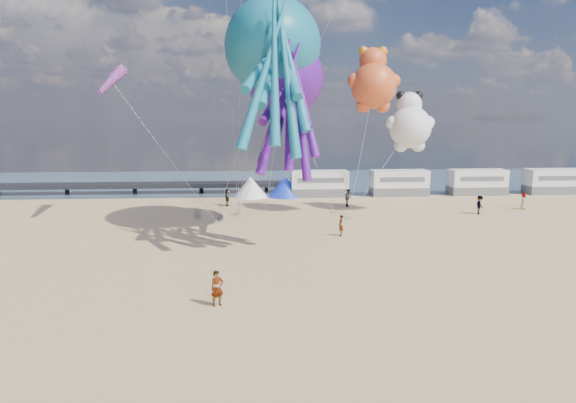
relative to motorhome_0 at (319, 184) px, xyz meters
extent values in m
plane|color=tan|center=(-6.00, -40.00, -1.50)|extent=(120.00, 120.00, 0.00)
plane|color=#365268|center=(-6.00, 15.00, -1.48)|extent=(120.00, 120.00, 0.00)
cube|color=black|center=(-34.00, 4.00, -0.50)|extent=(60.00, 3.00, 0.50)
cube|color=silver|center=(0.00, 0.00, 0.00)|extent=(6.60, 2.50, 3.00)
cube|color=silver|center=(9.50, 0.00, 0.00)|extent=(6.60, 2.50, 3.00)
cube|color=silver|center=(19.00, 0.00, 0.00)|extent=(6.60, 2.50, 3.00)
cube|color=silver|center=(28.50, 0.00, 0.00)|extent=(6.60, 2.50, 3.00)
cone|color=white|center=(-8.00, 0.00, -0.30)|extent=(4.00, 4.00, 2.40)
cone|color=#1933CC|center=(-4.00, 0.00, -0.30)|extent=(4.00, 4.00, 2.40)
imported|color=tan|center=(-9.75, -34.85, -0.62)|extent=(0.76, 0.66, 1.76)
imported|color=#7F6659|center=(19.21, -10.22, -0.66)|extent=(0.72, 0.72, 1.68)
imported|color=#7F6659|center=(2.01, -7.36, -0.57)|extent=(0.64, 0.94, 1.85)
imported|color=#7F6659|center=(13.65, -12.43, -0.61)|extent=(0.73, 0.91, 1.78)
imported|color=#7F6659|center=(-10.44, -5.78, -0.61)|extent=(0.55, 1.08, 1.77)
imported|color=#7F6659|center=(-1.11, -20.44, -0.68)|extent=(0.73, 1.57, 1.63)
cube|color=gray|center=(-11.12, -14.54, -1.39)|extent=(0.50, 0.35, 0.22)
cube|color=gray|center=(-6.62, -10.08, -1.39)|extent=(0.50, 0.35, 0.22)
cube|color=gray|center=(0.77, -14.06, -1.39)|extent=(0.50, 0.35, 0.22)
cube|color=gray|center=(-0.04, -10.98, -1.39)|extent=(0.50, 0.35, 0.22)
cube|color=gray|center=(-9.21, -11.11, -1.39)|extent=(0.50, 0.35, 0.22)
camera|label=1|loc=(-8.13, -58.84, 7.50)|focal=32.00mm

